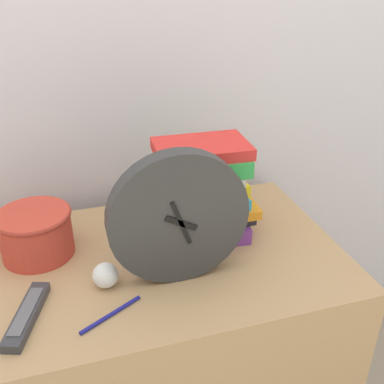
{
  "coord_description": "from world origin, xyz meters",
  "views": [
    {
      "loc": [
        -0.09,
        -0.58,
        1.4
      ],
      "look_at": [
        0.16,
        0.26,
        0.94
      ],
      "focal_mm": 42.0,
      "sensor_mm": 36.0,
      "label": 1
    }
  ],
  "objects_px": {
    "desk_clock": "(179,219)",
    "tv_remote": "(27,315)",
    "pen": "(111,314)",
    "crumpled_paper_ball": "(105,275)",
    "basket": "(36,232)",
    "book_stack": "(202,189)"
  },
  "relations": [
    {
      "from": "book_stack",
      "to": "tv_remote",
      "type": "bearing_deg",
      "value": -155.06
    },
    {
      "from": "crumpled_paper_ball",
      "to": "basket",
      "type": "bearing_deg",
      "value": 129.82
    },
    {
      "from": "basket",
      "to": "tv_remote",
      "type": "xyz_separation_m",
      "value": [
        -0.02,
        -0.22,
        -0.05
      ]
    },
    {
      "from": "crumpled_paper_ball",
      "to": "pen",
      "type": "xyz_separation_m",
      "value": [
        -0.0,
        -0.1,
        -0.02
      ]
    },
    {
      "from": "desk_clock",
      "to": "book_stack",
      "type": "distance_m",
      "value": 0.19
    },
    {
      "from": "desk_clock",
      "to": "pen",
      "type": "xyz_separation_m",
      "value": [
        -0.16,
        -0.08,
        -0.15
      ]
    },
    {
      "from": "book_stack",
      "to": "crumpled_paper_ball",
      "type": "distance_m",
      "value": 0.31
    },
    {
      "from": "book_stack",
      "to": "tv_remote",
      "type": "xyz_separation_m",
      "value": [
        -0.42,
        -0.2,
        -0.11
      ]
    },
    {
      "from": "desk_clock",
      "to": "crumpled_paper_ball",
      "type": "distance_m",
      "value": 0.2
    },
    {
      "from": "crumpled_paper_ball",
      "to": "pen",
      "type": "distance_m",
      "value": 0.1
    },
    {
      "from": "tv_remote",
      "to": "pen",
      "type": "distance_m",
      "value": 0.16
    },
    {
      "from": "book_stack",
      "to": "pen",
      "type": "height_order",
      "value": "book_stack"
    },
    {
      "from": "desk_clock",
      "to": "crumpled_paper_ball",
      "type": "height_order",
      "value": "desk_clock"
    },
    {
      "from": "tv_remote",
      "to": "crumpled_paper_ball",
      "type": "bearing_deg",
      "value": 19.48
    },
    {
      "from": "book_stack",
      "to": "basket",
      "type": "bearing_deg",
      "value": 176.38
    },
    {
      "from": "desk_clock",
      "to": "basket",
      "type": "relative_size",
      "value": 1.72
    },
    {
      "from": "desk_clock",
      "to": "crumpled_paper_ball",
      "type": "bearing_deg",
      "value": 174.41
    },
    {
      "from": "desk_clock",
      "to": "tv_remote",
      "type": "bearing_deg",
      "value": -172.67
    },
    {
      "from": "basket",
      "to": "pen",
      "type": "height_order",
      "value": "basket"
    },
    {
      "from": "desk_clock",
      "to": "tv_remote",
      "type": "relative_size",
      "value": 1.67
    },
    {
      "from": "book_stack",
      "to": "tv_remote",
      "type": "distance_m",
      "value": 0.48
    },
    {
      "from": "pen",
      "to": "book_stack",
      "type": "bearing_deg",
      "value": 41.6
    }
  ]
}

